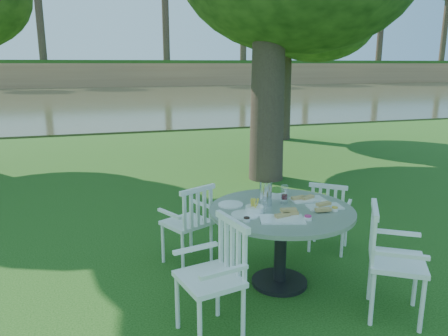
{
  "coord_description": "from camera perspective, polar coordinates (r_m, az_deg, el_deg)",
  "views": [
    {
      "loc": [
        -1.62,
        -5.07,
        2.17
      ],
      "look_at": [
        0.0,
        0.2,
        0.85
      ],
      "focal_mm": 35.0,
      "sensor_mm": 36.0,
      "label": 1
    }
  ],
  "objects": [
    {
      "name": "far_bank",
      "position": [
        46.51,
        -15.51,
        19.28
      ],
      "size": [
        100.0,
        18.0,
        15.2
      ],
      "color": "#A3734C",
      "rests_on": "ground"
    },
    {
      "name": "chair_ne",
      "position": [
        5.23,
        13.45,
        -5.56
      ],
      "size": [
        0.59,
        0.58,
        0.85
      ],
      "rotation": [
        0.0,
        0.0,
        -3.83
      ],
      "color": "white",
      "rests_on": "ground"
    },
    {
      "name": "ground",
      "position": [
        5.75,
        0.59,
        -8.71
      ],
      "size": [
        140.0,
        140.0,
        0.0
      ],
      "primitive_type": "plane",
      "color": "#113A0C",
      "rests_on": "ground"
    },
    {
      "name": "table",
      "position": [
        4.35,
        7.48,
        -7.17
      ],
      "size": [
        1.41,
        1.41,
        0.8
      ],
      "color": "black",
      "rests_on": "ground"
    },
    {
      "name": "river",
      "position": [
        28.2,
        -13.88,
        8.68
      ],
      "size": [
        100.0,
        28.0,
        0.12
      ],
      "primitive_type": "cube",
      "color": "#383A22",
      "rests_on": "ground"
    },
    {
      "name": "chair_se",
      "position": [
        4.09,
        20.38,
        -10.36
      ],
      "size": [
        0.66,
        0.67,
        0.98
      ],
      "rotation": [
        0.0,
        0.0,
        0.99
      ],
      "color": "white",
      "rests_on": "ground"
    },
    {
      "name": "chair_sw",
      "position": [
        3.6,
        -0.56,
        -12.97
      ],
      "size": [
        0.55,
        0.57,
        0.97
      ],
      "rotation": [
        0.0,
        0.0,
        -1.36
      ],
      "color": "white",
      "rests_on": "ground"
    },
    {
      "name": "tableware",
      "position": [
        4.33,
        6.47,
        -4.39
      ],
      "size": [
        1.16,
        0.93,
        0.24
      ],
      "color": "white",
      "rests_on": "table"
    },
    {
      "name": "chair_nw",
      "position": [
        4.76,
        -4.24,
        -6.68
      ],
      "size": [
        0.6,
        0.59,
        0.91
      ],
      "rotation": [
        0.0,
        0.0,
        -2.69
      ],
      "color": "white",
      "rests_on": "ground"
    }
  ]
}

